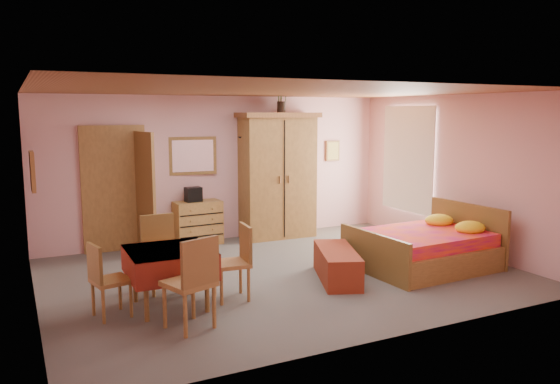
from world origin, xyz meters
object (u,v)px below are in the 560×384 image
wardrobe (277,175)px  dining_table (170,278)px  sunflower_vase (281,97)px  chest_of_drawers (198,223)px  chair_west (111,280)px  stereo (193,194)px  chair_north (162,254)px  chair_south (189,282)px  chair_east (231,263)px  bench (337,265)px  bed (423,238)px  floor_lamp (245,188)px  wall_mirror (193,156)px

wardrobe → dining_table: (-2.79, -2.80, -0.80)m
dining_table → sunflower_vase: bearing=44.5°
wardrobe → sunflower_vase: sunflower_vase is taller
chest_of_drawers → chair_west: bearing=-126.4°
chest_of_drawers → sunflower_vase: (1.64, -0.00, 2.20)m
stereo → chair_north: stereo is taller
stereo → chair_north: 2.54m
chair_south → chair_east: bearing=22.9°
stereo → chair_west: stereo is taller
chest_of_drawers → chair_west: 3.48m
stereo → sunflower_vase: 2.40m
bench → chair_east: bearing=-176.5°
bed → chair_south: 3.88m
bench → chair_north: bearing=165.5°
chair_north → chair_east: bearing=131.8°
chair_north → chest_of_drawers: bearing=-120.9°
dining_table → wardrobe: bearing=45.1°
floor_lamp → chair_west: bearing=-134.2°
dining_table → chair_south: size_ratio=0.94×
floor_lamp → wardrobe: size_ratio=0.81×
wardrobe → bench: (-0.43, -2.77, -0.94)m
wall_mirror → sunflower_vase: sunflower_vase is taller
dining_table → stereo: bearing=67.2°
chair_south → chair_east: chair_south is taller
chest_of_drawers → wardrobe: 1.70m
chest_of_drawers → chair_west: size_ratio=0.94×
floor_lamp → bed: size_ratio=0.96×
sunflower_vase → wardrobe: bearing=-152.6°
wardrobe → chair_east: (-2.04, -2.87, -0.69)m
dining_table → chair_south: 0.75m
sunflower_vase → chair_north: (-2.84, -2.24, -2.09)m
stereo → floor_lamp: 1.02m
sunflower_vase → floor_lamp: bearing=171.8°
stereo → chair_north: bearing=-116.7°
stereo → floor_lamp: size_ratio=0.14×
chest_of_drawers → dining_table: chest_of_drawers is taller
chest_of_drawers → wall_mirror: 1.18m
sunflower_vase → dining_table: (-2.91, -2.86, -2.23)m
chair_north → chair_east: chair_north is taller
floor_lamp → dining_table: size_ratio=1.94×
wall_mirror → chair_north: bearing=-111.8°
floor_lamp → wardrobe: bearing=-15.7°
bed → bench: (-1.46, 0.07, -0.24)m
wall_mirror → wardrobe: bearing=-6.0°
bench → chair_north: chair_north is taller
wardrobe → wall_mirror: bearing=171.1°
chair_south → floor_lamp: bearing=40.3°
stereo → bench: bearing=-67.7°
bed → chair_east: chair_east is taller
chair_north → chair_south: bearing=84.7°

